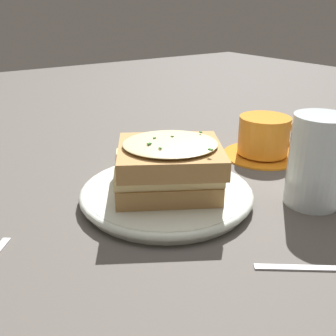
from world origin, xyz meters
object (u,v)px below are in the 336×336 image
(dinner_plate, at_px, (168,194))
(water_glass, at_px, (316,161))
(sandwich, at_px, (169,166))
(teacup_with_saucer, at_px, (264,138))

(dinner_plate, xyz_separation_m, water_glass, (0.11, 0.15, 0.05))
(sandwich, distance_m, water_glass, 0.19)
(teacup_with_saucer, bearing_deg, sandwich, -126.14)
(dinner_plate, bearing_deg, water_glass, 54.38)
(sandwich, distance_m, teacup_with_saucer, 0.23)
(sandwich, bearing_deg, dinner_plate, 172.69)
(sandwich, xyz_separation_m, teacup_with_saucer, (-0.05, 0.23, -0.02))
(sandwich, bearing_deg, teacup_with_saucer, 101.73)
(dinner_plate, relative_size, teacup_with_saucer, 1.72)
(water_glass, bearing_deg, dinner_plate, -125.62)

